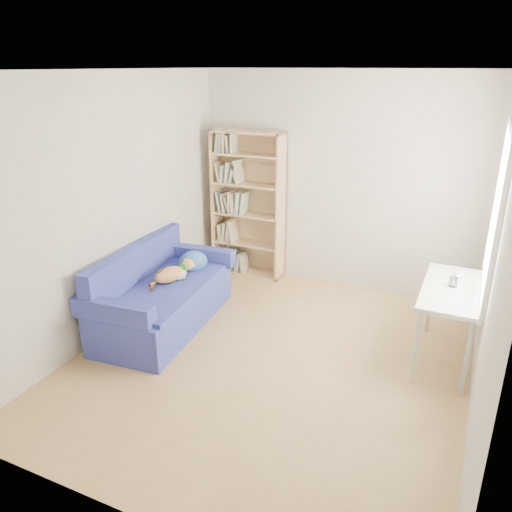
{
  "coord_description": "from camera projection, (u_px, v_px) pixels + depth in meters",
  "views": [
    {
      "loc": [
        1.56,
        -3.79,
        2.64
      ],
      "look_at": [
        -0.37,
        0.43,
        0.85
      ],
      "focal_mm": 35.0,
      "sensor_mm": 36.0,
      "label": 1
    }
  ],
  "objects": [
    {
      "name": "bookshelf",
      "position": [
        248.0,
        211.0,
        6.46
      ],
      "size": [
        0.94,
        0.29,
        1.88
      ],
      "color": "tan",
      "rests_on": "ground"
    },
    {
      "name": "desk",
      "position": [
        451.0,
        296.0,
        4.54
      ],
      "size": [
        0.51,
        1.11,
        0.75
      ],
      "color": "silver",
      "rests_on": "ground"
    },
    {
      "name": "sofa",
      "position": [
        162.0,
        296.0,
        5.33
      ],
      "size": [
        0.98,
        1.81,
        0.86
      ],
      "rotation": [
        0.0,
        0.0,
        0.09
      ],
      "color": "navy",
      "rests_on": "ground"
    },
    {
      "name": "pen_cup",
      "position": [
        454.0,
        281.0,
        4.52
      ],
      "size": [
        0.08,
        0.08,
        0.14
      ],
      "color": "white",
      "rests_on": "desk"
    },
    {
      "name": "room_shell",
      "position": [
        287.0,
        192.0,
        4.18
      ],
      "size": [
        3.54,
        4.04,
        2.62
      ],
      "color": "silver",
      "rests_on": "ground"
    },
    {
      "name": "ground",
      "position": [
        272.0,
        359.0,
        4.77
      ],
      "size": [
        4.0,
        4.0,
        0.0
      ],
      "primitive_type": "plane",
      "color": "#A87E4B",
      "rests_on": "ground"
    }
  ]
}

